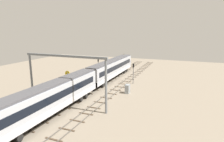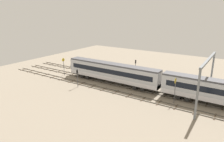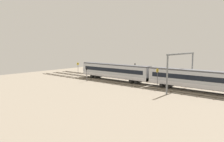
{
  "view_description": "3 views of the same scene",
  "coord_description": "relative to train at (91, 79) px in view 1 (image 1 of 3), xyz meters",
  "views": [
    {
      "loc": [
        -40.57,
        -18.37,
        12.6
      ],
      "look_at": [
        2.6,
        -1.08,
        2.65
      ],
      "focal_mm": 31.0,
      "sensor_mm": 36.0,
      "label": 1
    },
    {
      "loc": [
        -20.26,
        39.25,
        16.81
      ],
      "look_at": [
        5.77,
        -0.43,
        2.92
      ],
      "focal_mm": 32.95,
      "sensor_mm": 36.0,
      "label": 2
    },
    {
      "loc": [
        -36.48,
        50.54,
        10.64
      ],
      "look_at": [
        5.79,
        0.75,
        2.92
      ],
      "focal_mm": 35.54,
      "sensor_mm": 36.0,
      "label": 3
    }
  ],
  "objects": [
    {
      "name": "overhead_gantry",
      "position": [
        -8.89,
        -0.02,
        3.66
      ],
      "size": [
        0.4,
        14.97,
        8.71
      ],
      "color": "slate",
      "rests_on": "ground"
    },
    {
      "name": "speed_sign_near_foreground",
      "position": [
        -4.22,
        2.86,
        0.68
      ],
      "size": [
        0.14,
        1.04,
        4.98
      ],
      "color": "#4C4C51",
      "rests_on": "ground"
    },
    {
      "name": "track_with_train",
      "position": [
        6.23,
        0.0,
        -2.6
      ],
      "size": [
        71.27,
        2.4,
        0.16
      ],
      "color": "#59544C",
      "rests_on": "ground"
    },
    {
      "name": "track_middle",
      "position": [
        6.23,
        4.47,
        -2.59
      ],
      "size": [
        71.27,
        2.4,
        0.16
      ],
      "color": "#59544C",
      "rests_on": "ground"
    },
    {
      "name": "track_near_foreground",
      "position": [
        6.23,
        -4.47,
        -2.6
      ],
      "size": [
        71.27,
        2.4,
        0.16
      ],
      "color": "#59544C",
      "rests_on": "ground"
    },
    {
      "name": "signal_light_trackside_departure",
      "position": [
        16.83,
        6.55,
        0.09
      ],
      "size": [
        0.31,
        0.32,
        4.17
      ],
      "color": "#4C4C51",
      "rests_on": "ground"
    },
    {
      "name": "train",
      "position": [
        0.0,
        0.0,
        0.0
      ],
      "size": [
        50.4,
        3.24,
        4.8
      ],
      "color": "#B7BCC6",
      "rests_on": "ground"
    },
    {
      "name": "signal_light_trackside_approach",
      "position": [
        8.8,
        -6.51,
        0.52
      ],
      "size": [
        0.31,
        0.32,
        4.89
      ],
      "color": "#4C4C51",
      "rests_on": "ground"
    },
    {
      "name": "ground_plane",
      "position": [
        6.23,
        0.0,
        -2.66
      ],
      "size": [
        87.27,
        87.27,
        0.0
      ],
      "primitive_type": "plane",
      "color": "gray"
    },
    {
      "name": "speed_sign_mid_trackside",
      "position": [
        26.13,
        1.75,
        0.44
      ],
      "size": [
        0.14,
        0.9,
        4.76
      ],
      "color": "#4C4C51",
      "rests_on": "ground"
    },
    {
      "name": "relay_cabinet",
      "position": [
        1.53,
        -7.36,
        -1.76
      ],
      "size": [
        1.2,
        0.82,
        1.79
      ],
      "color": "gray",
      "rests_on": "ground"
    }
  ]
}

